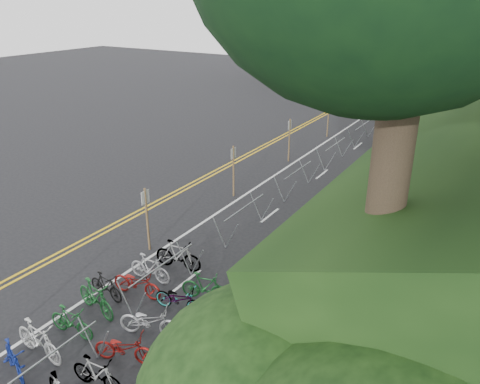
{
  "coord_description": "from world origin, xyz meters",
  "views": [
    {
      "loc": [
        11.58,
        -6.45,
        8.87
      ],
      "look_at": [
        2.22,
        8.93,
        1.3
      ],
      "focal_mm": 35.0,
      "sensor_mm": 36.0,
      "label": 1
    }
  ],
  "objects": [
    {
      "name": "bike_front",
      "position": [
        1.51,
        1.96,
        0.44
      ],
      "size": [
        0.53,
        1.49,
        0.88
      ],
      "primitive_type": "imported",
      "rotation": [
        0.0,
        0.0,
        1.49
      ],
      "color": "black",
      "rests_on": "ground"
    },
    {
      "name": "signposts_rest",
      "position": [
        0.6,
        14.0,
        1.43
      ],
      "size": [
        0.08,
        18.4,
        2.5
      ],
      "color": "brown",
      "rests_on": "ground"
    },
    {
      "name": "road_markings",
      "position": [
        0.63,
        10.1,
        0.0
      ],
      "size": [
        7.47,
        80.0,
        0.01
      ],
      "color": "gold",
      "rests_on": "ground"
    },
    {
      "name": "red_curb",
      "position": [
        5.7,
        12.0,
        0.05
      ],
      "size": [
        0.25,
        28.0,
        0.1
      ],
      "primitive_type": "cube",
      "color": "maroon",
      "rests_on": "ground"
    },
    {
      "name": "bike_rack_front",
      "position": [
        3.3,
        -1.58,
        0.84
      ],
      "size": [
        1.13,
        3.15,
        1.14
      ],
      "color": "gray",
      "rests_on": "ground"
    },
    {
      "name": "bike_valet",
      "position": [
        2.96,
        0.58,
        0.49
      ],
      "size": [
        3.25,
        9.44,
        1.1
      ],
      "color": "black",
      "rests_on": "ground"
    },
    {
      "name": "bike_racks_rest",
      "position": [
        3.0,
        13.0,
        0.85
      ],
      "size": [
        1.14,
        23.0,
        1.17
      ],
      "color": "gray",
      "rests_on": "ground"
    },
    {
      "name": "ground",
      "position": [
        0.0,
        0.0,
        0.0
      ],
      "size": [
        120.0,
        120.0,
        0.0
      ],
      "primitive_type": "plane",
      "color": "black",
      "rests_on": "ground"
    }
  ]
}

